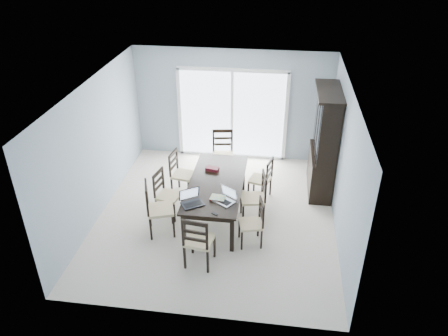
{
  "coord_description": "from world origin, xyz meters",
  "views": [
    {
      "loc": [
        1.08,
        -6.85,
        5.02
      ],
      "look_at": [
        0.15,
        0.0,
        1.07
      ],
      "focal_mm": 35.0,
      "sensor_mm": 36.0,
      "label": 1
    }
  ],
  "objects_px": {
    "chair_right_mid": "(258,192)",
    "chair_left_near": "(154,203)",
    "chair_end_near": "(197,237)",
    "laptop_dark": "(193,202)",
    "chair_right_far": "(265,175)",
    "laptop_silver": "(224,199)",
    "chair_left_mid": "(164,189)",
    "game_box": "(212,169)",
    "china_hutch": "(324,144)",
    "chair_left_far": "(179,169)",
    "hot_tub": "(220,119)",
    "cell_phone": "(215,214)",
    "dining_table": "(216,186)",
    "chair_right_near": "(256,218)",
    "chair_end_far": "(223,148)"
  },
  "relations": [
    {
      "from": "chair_left_near",
      "to": "game_box",
      "type": "bearing_deg",
      "value": 123.57
    },
    {
      "from": "chair_left_near",
      "to": "chair_right_mid",
      "type": "xyz_separation_m",
      "value": [
        1.8,
        0.67,
        -0.04
      ]
    },
    {
      "from": "laptop_dark",
      "to": "chair_right_far",
      "type": "bearing_deg",
      "value": 19.19
    },
    {
      "from": "chair_left_mid",
      "to": "game_box",
      "type": "bearing_deg",
      "value": 133.24
    },
    {
      "from": "chair_left_mid",
      "to": "chair_right_mid",
      "type": "height_order",
      "value": "chair_right_mid"
    },
    {
      "from": "cell_phone",
      "to": "game_box",
      "type": "relative_size",
      "value": 0.44
    },
    {
      "from": "cell_phone",
      "to": "chair_left_mid",
      "type": "bearing_deg",
      "value": 173.48
    },
    {
      "from": "laptop_silver",
      "to": "game_box",
      "type": "distance_m",
      "value": 1.11
    },
    {
      "from": "dining_table",
      "to": "chair_left_near",
      "type": "relative_size",
      "value": 1.83
    },
    {
      "from": "hot_tub",
      "to": "chair_right_mid",
      "type": "bearing_deg",
      "value": -71.14
    },
    {
      "from": "chair_left_near",
      "to": "game_box",
      "type": "xyz_separation_m",
      "value": [
        0.87,
        1.1,
        0.14
      ]
    },
    {
      "from": "chair_left_mid",
      "to": "chair_right_far",
      "type": "xyz_separation_m",
      "value": [
        1.86,
        0.81,
        -0.02
      ]
    },
    {
      "from": "chair_end_near",
      "to": "cell_phone",
      "type": "bearing_deg",
      "value": 72.92
    },
    {
      "from": "hot_tub",
      "to": "chair_left_near",
      "type": "bearing_deg",
      "value": -97.66
    },
    {
      "from": "chair_right_mid",
      "to": "hot_tub",
      "type": "bearing_deg",
      "value": 7.45
    },
    {
      "from": "dining_table",
      "to": "chair_right_far",
      "type": "distance_m",
      "value": 1.13
    },
    {
      "from": "chair_left_mid",
      "to": "laptop_dark",
      "type": "relative_size",
      "value": 2.42
    },
    {
      "from": "chair_right_near",
      "to": "laptop_silver",
      "type": "bearing_deg",
      "value": 66.47
    },
    {
      "from": "chair_left_mid",
      "to": "chair_end_near",
      "type": "xyz_separation_m",
      "value": [
        0.9,
        -1.38,
        0.04
      ]
    },
    {
      "from": "chair_right_far",
      "to": "laptop_dark",
      "type": "bearing_deg",
      "value": 156.82
    },
    {
      "from": "chair_right_near",
      "to": "chair_end_near",
      "type": "height_order",
      "value": "chair_end_near"
    },
    {
      "from": "chair_left_far",
      "to": "chair_right_near",
      "type": "distance_m",
      "value": 2.21
    },
    {
      "from": "chair_left_near",
      "to": "chair_right_near",
      "type": "bearing_deg",
      "value": 70.31
    },
    {
      "from": "chair_right_mid",
      "to": "chair_left_near",
      "type": "bearing_deg",
      "value": 99.13
    },
    {
      "from": "china_hutch",
      "to": "chair_left_far",
      "type": "relative_size",
      "value": 2.01
    },
    {
      "from": "chair_left_mid",
      "to": "chair_right_mid",
      "type": "xyz_separation_m",
      "value": [
        1.77,
        0.09,
        0.02
      ]
    },
    {
      "from": "chair_right_far",
      "to": "chair_end_far",
      "type": "xyz_separation_m",
      "value": [
        -0.97,
        0.9,
        0.08
      ]
    },
    {
      "from": "laptop_silver",
      "to": "hot_tub",
      "type": "distance_m",
      "value": 4.27
    },
    {
      "from": "chair_right_near",
      "to": "laptop_dark",
      "type": "bearing_deg",
      "value": 79.42
    },
    {
      "from": "chair_end_near",
      "to": "laptop_dark",
      "type": "bearing_deg",
      "value": 114.07
    },
    {
      "from": "cell_phone",
      "to": "hot_tub",
      "type": "distance_m",
      "value": 4.63
    },
    {
      "from": "chair_right_far",
      "to": "cell_phone",
      "type": "bearing_deg",
      "value": 171.37
    },
    {
      "from": "chair_right_far",
      "to": "laptop_silver",
      "type": "height_order",
      "value": "chair_right_far"
    },
    {
      "from": "laptop_dark",
      "to": "laptop_silver",
      "type": "distance_m",
      "value": 0.54
    },
    {
      "from": "china_hutch",
      "to": "chair_right_near",
      "type": "bearing_deg",
      "value": -121.86
    },
    {
      "from": "chair_left_near",
      "to": "hot_tub",
      "type": "bearing_deg",
      "value": 154.35
    },
    {
      "from": "chair_right_near",
      "to": "laptop_silver",
      "type": "height_order",
      "value": "chair_right_near"
    },
    {
      "from": "chair_left_far",
      "to": "hot_tub",
      "type": "bearing_deg",
      "value": -178.82
    },
    {
      "from": "cell_phone",
      "to": "chair_right_mid",
      "type": "bearing_deg",
      "value": 89.38
    },
    {
      "from": "china_hutch",
      "to": "chair_left_mid",
      "type": "distance_m",
      "value": 3.33
    },
    {
      "from": "laptop_silver",
      "to": "cell_phone",
      "type": "height_order",
      "value": "laptop_silver"
    },
    {
      "from": "chair_left_mid",
      "to": "laptop_silver",
      "type": "height_order",
      "value": "chair_left_mid"
    },
    {
      "from": "chair_left_near",
      "to": "chair_right_near",
      "type": "distance_m",
      "value": 1.81
    },
    {
      "from": "chair_left_mid",
      "to": "game_box",
      "type": "xyz_separation_m",
      "value": [
        0.85,
        0.52,
        0.21
      ]
    },
    {
      "from": "china_hutch",
      "to": "laptop_silver",
      "type": "bearing_deg",
      "value": -133.87
    },
    {
      "from": "chair_right_far",
      "to": "chair_end_near",
      "type": "distance_m",
      "value": 2.39
    },
    {
      "from": "chair_right_far",
      "to": "laptop_silver",
      "type": "xyz_separation_m",
      "value": [
        -0.65,
        -1.34,
        0.25
      ]
    },
    {
      "from": "chair_left_far",
      "to": "chair_left_near",
      "type": "bearing_deg",
      "value": 4.75
    },
    {
      "from": "china_hutch",
      "to": "chair_right_far",
      "type": "bearing_deg",
      "value": -155.27
    },
    {
      "from": "chair_left_far",
      "to": "chair_right_near",
      "type": "bearing_deg",
      "value": 59.73
    }
  ]
}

